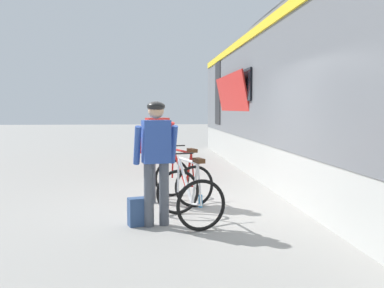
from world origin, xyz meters
TOP-DOWN VIEW (x-y plane):
  - ground_plane at (0.00, 0.00)m, footprint 80.00×80.00m
  - train_car at (3.15, 1.83)m, footprint 3.20×18.75m
  - cyclist_near_in_red at (-0.65, 0.42)m, footprint 0.66×0.42m
  - cyclist_far_in_blue at (-0.69, -1.19)m, footprint 0.65×0.39m
  - bicycle_near_red at (-0.20, 0.43)m, footprint 1.01×1.24m
  - bicycle_far_white at (-0.22, -1.04)m, footprint 0.95×1.21m
  - backpack_on_platform at (-0.95, -1.16)m, footprint 0.32×0.25m
  - water_bottle_near_the_bikes at (0.06, -0.07)m, footprint 0.07×0.07m

SIDE VIEW (x-z plane):
  - ground_plane at x=0.00m, z-range 0.00..0.00m
  - water_bottle_near_the_bikes at x=0.06m, z-range 0.00..0.21m
  - backpack_on_platform at x=-0.95m, z-range 0.00..0.40m
  - bicycle_near_red at x=-0.20m, z-range -0.09..0.89m
  - bicycle_far_white at x=-0.22m, z-range -0.09..0.89m
  - cyclist_near_in_red at x=-0.65m, z-range 0.17..1.94m
  - cyclist_far_in_blue at x=-0.69m, z-range 0.17..1.94m
  - train_car at x=3.15m, z-range 0.03..3.91m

